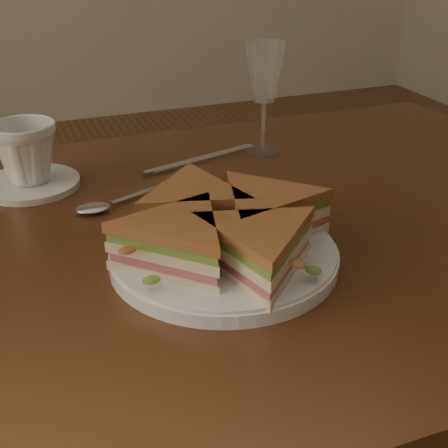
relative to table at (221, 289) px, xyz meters
name	(u,v)px	position (x,y,z in m)	size (l,w,h in m)	color
table	(221,289)	(0.00, 0.00, 0.00)	(1.20, 0.80, 0.75)	black
plate	(224,256)	(-0.03, -0.09, 0.11)	(0.27, 0.27, 0.02)	silver
sandwich_wedges	(224,228)	(-0.03, -0.09, 0.14)	(0.31, 0.31, 0.06)	beige
crisps_mound	(224,231)	(-0.03, -0.09, 0.14)	(0.09, 0.09, 0.05)	#B94A17
spoon	(107,204)	(-0.13, 0.11, 0.10)	(0.17, 0.08, 0.01)	silver
knife	(197,161)	(0.05, 0.23, 0.10)	(0.21, 0.07, 0.00)	silver
wine_glass	(265,75)	(0.16, 0.23, 0.23)	(0.07, 0.07, 0.18)	white
saucer	(31,184)	(-0.22, 0.22, 0.10)	(0.14, 0.14, 0.01)	silver
coffee_cup	(26,152)	(-0.22, 0.22, 0.15)	(0.10, 0.10, 0.09)	silver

